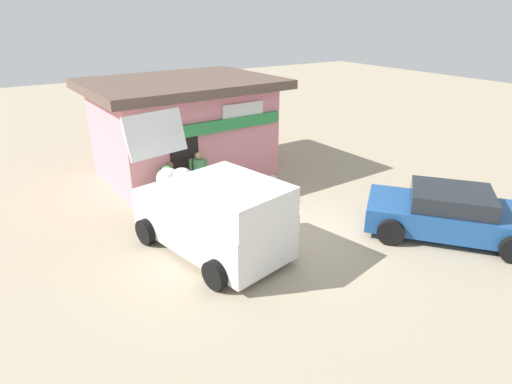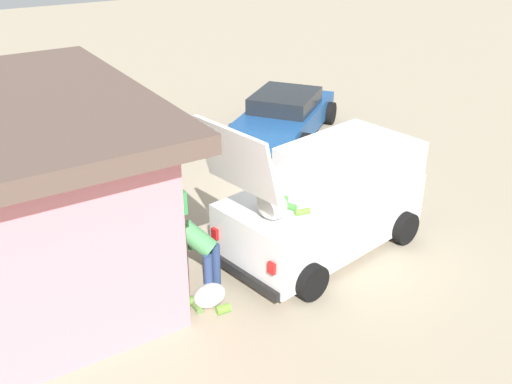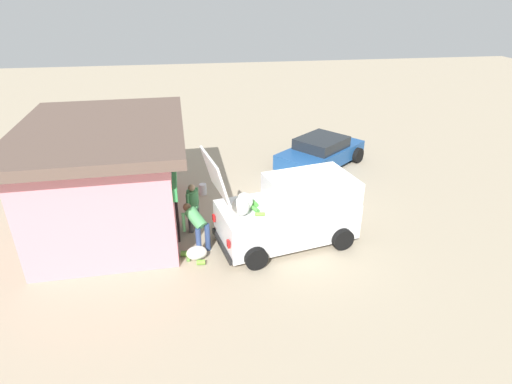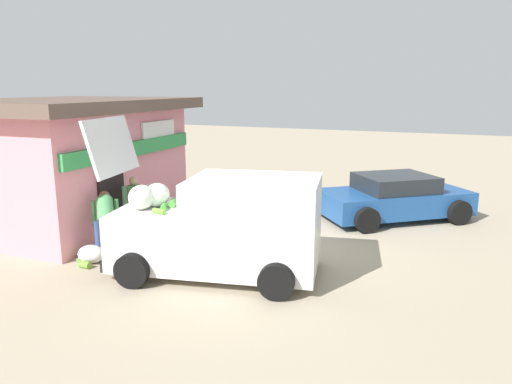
# 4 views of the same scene
# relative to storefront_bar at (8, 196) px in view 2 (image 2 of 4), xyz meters

# --- Properties ---
(ground_plane) EXTENTS (60.00, 60.00, 0.00)m
(ground_plane) POSITION_rel_storefront_bar_xyz_m (0.15, -5.73, -1.68)
(ground_plane) COLOR tan
(storefront_bar) EXTENTS (6.24, 4.90, 3.27)m
(storefront_bar) POSITION_rel_storefront_bar_xyz_m (0.00, 0.00, 0.00)
(storefront_bar) COLOR pink
(storefront_bar) RESTS_ON ground_plane
(delivery_van) EXTENTS (2.85, 4.48, 2.99)m
(delivery_van) POSITION_rel_storefront_bar_xyz_m (-1.63, -5.28, -0.73)
(delivery_van) COLOR white
(delivery_van) RESTS_ON ground_plane
(parked_sedan) EXTENTS (3.94, 4.25, 1.23)m
(parked_sedan) POSITION_rel_storefront_bar_xyz_m (3.74, -7.78, -1.09)
(parked_sedan) COLOR #1E4C8C
(parked_sedan) RESTS_ON ground_plane
(vendor_standing) EXTENTS (0.48, 0.48, 1.54)m
(vendor_standing) POSITION_rel_storefront_bar_xyz_m (-0.65, -2.45, -0.80)
(vendor_standing) COLOR #4C4C51
(vendor_standing) RESTS_ON ground_plane
(customer_bending) EXTENTS (0.76, 0.76, 1.36)m
(customer_bending) POSITION_rel_storefront_bar_xyz_m (-1.77, -2.55, -0.83)
(customer_bending) COLOR navy
(customer_bending) RESTS_ON ground_plane
(unloaded_banana_pile) EXTENTS (0.64, 0.77, 0.37)m
(unloaded_banana_pile) POSITION_rel_storefront_bar_xyz_m (-2.23, -2.47, -1.51)
(unloaded_banana_pile) COLOR silver
(unloaded_banana_pile) RESTS_ON ground_plane
(paint_bucket) EXTENTS (0.27, 0.27, 0.39)m
(paint_bucket) POSITION_rel_storefront_bar_xyz_m (1.77, -2.80, -1.49)
(paint_bucket) COLOR silver
(paint_bucket) RESTS_ON ground_plane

